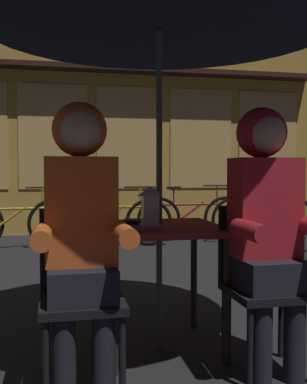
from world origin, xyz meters
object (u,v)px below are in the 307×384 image
object	(u,v)px
chair_right	(261,277)
person_left_hooded	(81,216)
lantern	(150,205)
bicycle_third	(13,224)
person_right_hooded	(267,212)
bicycle_fifth	(192,217)
bicycle_fourth	(112,221)
chair_left	(81,287)
book	(141,221)
cafe_table	(159,242)
bicycle_furthest	(263,217)

from	to	relation	value
chair_right	person_left_hooded	world-z (taller)	person_left_hooded
lantern	bicycle_third	size ratio (longest dim) A/B	0.14
person_right_hooded	bicycle_fifth	xyz separation A→B (m)	(0.94, 4.44, -0.50)
person_left_hooded	bicycle_fifth	bearing A→B (deg)	66.87
bicycle_fifth	person_right_hooded	bearing A→B (deg)	-101.92
lantern	person_right_hooded	bearing A→B (deg)	-35.38
bicycle_fifth	lantern	bearing A→B (deg)	-110.05
lantern	person_left_hooded	xyz separation A→B (m)	(-0.42, -0.39, -0.01)
lantern	bicycle_fourth	size ratio (longest dim) A/B	0.14
chair_right	chair_left	bearing A→B (deg)	180.00
person_right_hooded	book	distance (m)	0.79
cafe_table	person_left_hooded	xyz separation A→B (m)	(-0.48, -0.43, 0.21)
person_left_hooded	bicycle_fourth	xyz separation A→B (m)	(0.66, 4.18, -0.50)
bicycle_third	bicycle_fourth	world-z (taller)	same
chair_left	bicycle_fourth	size ratio (longest dim) A/B	0.52
book	chair_left	bearing A→B (deg)	-125.02
person_left_hooded	chair_right	bearing A→B (deg)	3.39
cafe_table	person_right_hooded	xyz separation A→B (m)	(0.48, -0.43, 0.21)
chair_left	bicycle_third	world-z (taller)	chair_left
lantern	book	distance (m)	0.19
cafe_table	bicycle_third	bearing A→B (deg)	107.06
person_left_hooded	bicycle_third	distance (m)	4.26
chair_left	person_right_hooded	size ratio (longest dim) A/B	0.62
chair_right	bicycle_third	world-z (taller)	chair_right
chair_left	book	bearing A→B (deg)	51.06
person_left_hooded	bicycle_fifth	world-z (taller)	person_left_hooded
cafe_table	bicycle_fifth	size ratio (longest dim) A/B	0.44
lantern	bicycle_fifth	world-z (taller)	lantern
bicycle_fifth	bicycle_furthest	world-z (taller)	same
bicycle_third	bicycle_fourth	bearing A→B (deg)	0.25
chair_right	bicycle_furthest	xyz separation A→B (m)	(1.99, 4.15, -0.14)
chair_right	bicycle_fifth	xyz separation A→B (m)	(0.94, 4.38, -0.14)
book	bicycle_furthest	bearing A→B (deg)	59.07
person_left_hooded	person_right_hooded	world-z (taller)	same
bicycle_third	bicycle_fourth	xyz separation A→B (m)	(1.33, 0.01, 0.00)
cafe_table	book	bearing A→B (deg)	127.47
cafe_table	bicycle_furthest	distance (m)	4.53
bicycle_third	bicycle_fifth	xyz separation A→B (m)	(2.57, 0.27, 0.00)
lantern	bicycle_fifth	size ratio (longest dim) A/B	0.14
cafe_table	chair_left	xyz separation A→B (m)	(-0.48, -0.37, -0.15)
chair_left	person_left_hooded	distance (m)	0.36
bicycle_third	bicycle_fifth	size ratio (longest dim) A/B	0.99
bicycle_fourth	book	size ratio (longest dim) A/B	8.34
chair_left	bicycle_third	size ratio (longest dim) A/B	0.52
lantern	bicycle_fifth	bearing A→B (deg)	69.95
cafe_table	chair_right	size ratio (longest dim) A/B	0.85
person_left_hooded	person_right_hooded	bearing A→B (deg)	0.00
cafe_table	bicycle_furthest	xyz separation A→B (m)	(2.47, 3.78, -0.29)
person_right_hooded	bicycle_third	world-z (taller)	person_right_hooded
person_left_hooded	bicycle_fifth	distance (m)	4.85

